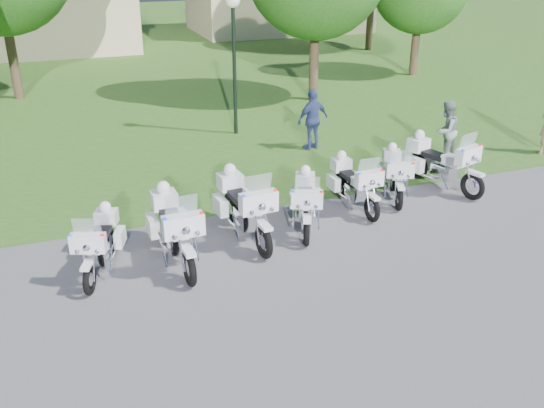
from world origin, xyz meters
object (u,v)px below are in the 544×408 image
object	(u,v)px
motorcycle_5	(395,173)
bystander_c	(313,120)
motorcycle_0	(100,242)
motorcycle_1	(174,227)
motorcycle_2	(244,206)
bystander_b	(446,131)
motorcycle_4	(354,183)
motorcycle_3	(306,201)
lamp_post	(233,30)
motorcycle_6	(441,162)

from	to	relation	value
motorcycle_5	bystander_c	xyz separation A→B (m)	(-0.48, 3.98, 0.32)
motorcycle_0	motorcycle_1	bearing A→B (deg)	-164.35
motorcycle_1	motorcycle_2	distance (m)	1.68
motorcycle_1	motorcycle_0	bearing A→B (deg)	-5.91
bystander_b	motorcycle_2	bearing A→B (deg)	-2.71
motorcycle_0	motorcycle_4	bearing A→B (deg)	-150.95
motorcycle_3	lamp_post	bearing A→B (deg)	-72.93
motorcycle_0	lamp_post	distance (m)	9.42
motorcycle_1	motorcycle_5	xyz separation A→B (m)	(5.79, 1.35, -0.12)
motorcycle_3	bystander_c	bearing A→B (deg)	-93.76
motorcycle_4	motorcycle_6	world-z (taller)	motorcycle_6
motorcycle_0	motorcycle_5	size ratio (longest dim) A/B	1.01
motorcycle_0	motorcycle_2	world-z (taller)	motorcycle_2
motorcycle_4	bystander_b	xyz separation A→B (m)	(3.95, 2.04, 0.25)
motorcycle_6	motorcycle_0	bearing A→B (deg)	-7.89
motorcycle_3	bystander_b	distance (m)	6.06
motorcycle_2	motorcycle_5	distance (m)	4.27
motorcycle_1	motorcycle_2	bearing A→B (deg)	-164.36
lamp_post	motorcycle_1	bearing A→B (deg)	-115.16
motorcycle_1	motorcycle_4	size ratio (longest dim) A/B	1.17
motorcycle_0	motorcycle_6	bearing A→B (deg)	-151.65
motorcycle_0	bystander_b	distance (m)	10.38
motorcycle_2	motorcycle_5	bearing A→B (deg)	-173.14
bystander_c	motorcycle_4	bearing A→B (deg)	64.76
motorcycle_2	motorcycle_6	bearing A→B (deg)	-174.96
motorcycle_2	lamp_post	bearing A→B (deg)	-109.97
motorcycle_3	bystander_b	world-z (taller)	bystander_b
motorcycle_0	motorcycle_5	xyz separation A→B (m)	(7.23, 1.26, 0.01)
motorcycle_0	bystander_b	world-z (taller)	bystander_b
motorcycle_0	bystander_b	size ratio (longest dim) A/B	1.17
bystander_b	motorcycle_5	bearing A→B (deg)	10.01
motorcycle_2	motorcycle_3	bearing A→B (deg)	174.79
motorcycle_3	motorcycle_6	world-z (taller)	motorcycle_6
motorcycle_1	bystander_b	xyz separation A→B (m)	(8.48, 3.14, 0.15)
motorcycle_1	motorcycle_2	xyz separation A→B (m)	(1.60, 0.51, 0.00)
bystander_b	bystander_c	world-z (taller)	bystander_c
motorcycle_0	bystander_c	bearing A→B (deg)	-122.75
motorcycle_6	bystander_c	world-z (taller)	bystander_c
motorcycle_1	bystander_c	distance (m)	7.52
motorcycle_2	motorcycle_6	world-z (taller)	motorcycle_2
motorcycle_1	motorcycle_3	size ratio (longest dim) A/B	1.23
motorcycle_4	lamp_post	xyz separation A→B (m)	(-0.96, 6.50, 2.69)
motorcycle_5	bystander_b	world-z (taller)	bystander_b
motorcycle_4	bystander_b	distance (m)	4.45
motorcycle_3	lamp_post	xyz separation A→B (m)	(0.54, 7.11, 2.68)
motorcycle_0	bystander_c	size ratio (longest dim) A/B	1.10
motorcycle_1	motorcycle_6	distance (m)	7.32
motorcycle_2	bystander_b	world-z (taller)	bystander_b
motorcycle_5	motorcycle_6	distance (m)	1.39
bystander_b	bystander_c	size ratio (longest dim) A/B	0.94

